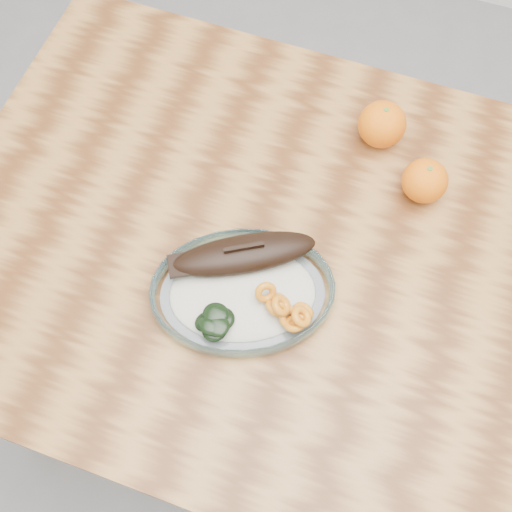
% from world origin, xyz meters
% --- Properties ---
extents(ground, '(3.00, 3.00, 0.00)m').
position_xyz_m(ground, '(0.00, 0.00, 0.00)').
color(ground, slate).
rests_on(ground, ground).
extents(dining_table, '(1.20, 0.80, 0.75)m').
position_xyz_m(dining_table, '(0.00, 0.00, 0.65)').
color(dining_table, '#593015').
rests_on(dining_table, ground).
extents(plated_meal, '(0.65, 0.65, 0.08)m').
position_xyz_m(plated_meal, '(-0.09, -0.09, 0.77)').
color(plated_meal, white).
rests_on(plated_meal, dining_table).
extents(orange_left, '(0.08, 0.08, 0.08)m').
position_xyz_m(orange_left, '(0.03, 0.25, 0.79)').
color(orange_left, '#E54A04').
rests_on(orange_left, dining_table).
extents(orange_right, '(0.07, 0.07, 0.07)m').
position_xyz_m(orange_right, '(0.12, 0.17, 0.79)').
color(orange_right, '#E54A04').
rests_on(orange_right, dining_table).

